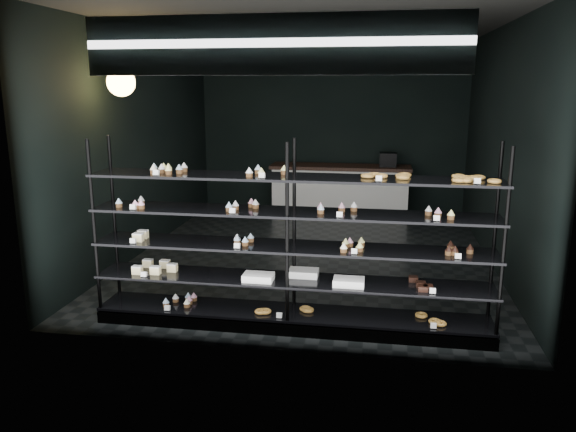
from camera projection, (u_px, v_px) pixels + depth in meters
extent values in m
cube|color=black|center=(312.00, 256.00, 8.14)|extent=(5.00, 6.00, 0.01)
cube|color=black|center=(314.00, 25.00, 7.41)|extent=(5.00, 6.00, 0.01)
cube|color=black|center=(332.00, 129.00, 10.65)|extent=(5.00, 0.01, 3.20)
cube|color=black|center=(271.00, 181.00, 4.89)|extent=(5.00, 0.01, 3.20)
cube|color=black|center=(142.00, 143.00, 8.17)|extent=(0.01, 6.00, 3.20)
cube|color=black|center=(501.00, 149.00, 7.37)|extent=(0.01, 6.00, 3.20)
cube|color=black|center=(291.00, 321.00, 5.76)|extent=(4.00, 0.50, 0.12)
cylinder|color=black|center=(94.00, 231.00, 5.65)|extent=(0.04, 0.04, 1.85)
cylinder|color=black|center=(115.00, 221.00, 6.07)|extent=(0.04, 0.04, 1.85)
cylinder|color=black|center=(287.00, 240.00, 5.33)|extent=(0.04, 0.04, 1.85)
cylinder|color=black|center=(294.00, 228.00, 5.76)|extent=(0.04, 0.04, 1.85)
cylinder|color=black|center=(504.00, 249.00, 5.02)|extent=(0.04, 0.04, 1.85)
cylinder|color=black|center=(495.00, 237.00, 5.44)|extent=(0.04, 0.04, 1.85)
cube|color=black|center=(291.00, 313.00, 5.73)|extent=(4.00, 0.50, 0.03)
cube|color=black|center=(291.00, 280.00, 5.65)|extent=(4.00, 0.50, 0.02)
cube|color=black|center=(291.00, 247.00, 5.58)|extent=(4.00, 0.50, 0.02)
cube|color=black|center=(291.00, 213.00, 5.50)|extent=(4.00, 0.50, 0.02)
cube|color=black|center=(291.00, 177.00, 5.42)|extent=(4.00, 0.50, 0.02)
cube|color=white|center=(158.00, 173.00, 5.44)|extent=(0.06, 0.04, 0.06)
cube|color=white|center=(266.00, 176.00, 5.27)|extent=(0.05, 0.04, 0.06)
cube|color=white|center=(382.00, 179.00, 5.10)|extent=(0.05, 0.04, 0.06)
cube|color=white|center=(474.00, 181.00, 4.97)|extent=(0.06, 0.04, 0.06)
cube|color=white|center=(129.00, 207.00, 5.57)|extent=(0.06, 0.04, 0.06)
cube|color=white|center=(233.00, 211.00, 5.40)|extent=(0.06, 0.04, 0.06)
cube|color=white|center=(337.00, 215.00, 5.24)|extent=(0.05, 0.04, 0.06)
cube|color=white|center=(437.00, 218.00, 5.10)|extent=(0.06, 0.04, 0.06)
cube|color=white|center=(134.00, 241.00, 5.64)|extent=(0.06, 0.04, 0.06)
cube|color=white|center=(240.00, 246.00, 5.47)|extent=(0.06, 0.04, 0.06)
cube|color=white|center=(351.00, 251.00, 5.30)|extent=(0.05, 0.04, 0.06)
cube|color=white|center=(459.00, 256.00, 5.14)|extent=(0.06, 0.04, 0.06)
cube|color=white|center=(148.00, 275.00, 5.70)|extent=(0.06, 0.04, 0.06)
cube|color=white|center=(428.00, 291.00, 5.26)|extent=(0.06, 0.04, 0.06)
cube|color=white|center=(169.00, 308.00, 5.75)|extent=(0.06, 0.04, 0.06)
cube|color=white|center=(281.00, 316.00, 5.56)|extent=(0.05, 0.04, 0.06)
cube|color=white|center=(430.00, 326.00, 5.34)|extent=(0.06, 0.04, 0.06)
cube|color=#0F0B3A|center=(272.00, 45.00, 4.70)|extent=(3.20, 0.04, 0.45)
cube|color=white|center=(272.00, 44.00, 4.68)|extent=(3.30, 0.02, 0.50)
cylinder|color=black|center=(118.00, 42.00, 6.46)|extent=(0.01, 0.01, 0.57)
sphere|color=#F1B354|center=(121.00, 82.00, 6.57)|extent=(0.33, 0.33, 0.33)
cube|color=silver|center=(340.00, 193.00, 10.40)|extent=(2.46, 0.60, 0.92)
cube|color=black|center=(340.00, 167.00, 10.29)|extent=(2.55, 0.65, 0.06)
cube|color=black|center=(388.00, 160.00, 10.12)|extent=(0.30, 0.30, 0.25)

